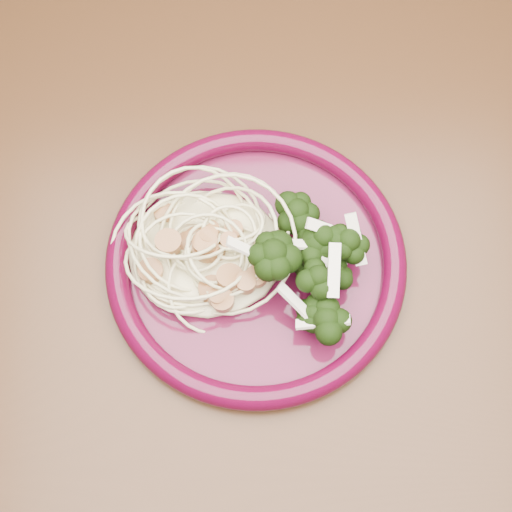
{
  "coord_description": "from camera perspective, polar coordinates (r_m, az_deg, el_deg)",
  "views": [
    {
      "loc": [
        -0.08,
        -0.29,
        1.33
      ],
      "look_at": [
        -0.07,
        -0.06,
        0.77
      ],
      "focal_mm": 50.0,
      "sensor_mm": 36.0,
      "label": 1
    }
  ],
  "objects": [
    {
      "name": "dining_table",
      "position": [
        0.74,
        5.18,
        0.76
      ],
      "size": [
        1.2,
        0.8,
        0.75
      ],
      "color": "#472814",
      "rests_on": "ground"
    },
    {
      "name": "spaghetti_pile",
      "position": [
        0.61,
        -4.02,
        0.59
      ],
      "size": [
        0.16,
        0.14,
        0.03
      ],
      "primitive_type": "ellipsoid",
      "rotation": [
        0.0,
        0.0,
        -0.2
      ],
      "color": "beige",
      "rests_on": "dinner_plate"
    },
    {
      "name": "scallop_cluster",
      "position": [
        0.58,
        -4.23,
        1.89
      ],
      "size": [
        0.13,
        0.13,
        0.04
      ],
      "primitive_type": null,
      "rotation": [
        0.0,
        0.0,
        -0.2
      ],
      "color": "#AD7646",
      "rests_on": "spaghetti_pile"
    },
    {
      "name": "dinner_plate",
      "position": [
        0.61,
        -0.0,
        -0.37
      ],
      "size": [
        0.3,
        0.3,
        0.02
      ],
      "rotation": [
        0.0,
        0.0,
        -0.2
      ],
      "color": "#4A0E26",
      "rests_on": "dining_table"
    },
    {
      "name": "onion_garnish",
      "position": [
        0.57,
        5.24,
        0.68
      ],
      "size": [
        0.07,
        0.09,
        0.05
      ],
      "primitive_type": null,
      "rotation": [
        0.0,
        0.0,
        -0.2
      ],
      "color": "white",
      "rests_on": "broccoli_pile"
    },
    {
      "name": "broccoli_pile",
      "position": [
        0.6,
        5.01,
        -0.4
      ],
      "size": [
        0.1,
        0.14,
        0.04
      ],
      "primitive_type": "ellipsoid",
      "rotation": [
        0.0,
        0.0,
        -0.2
      ],
      "color": "black",
      "rests_on": "dinner_plate"
    }
  ]
}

